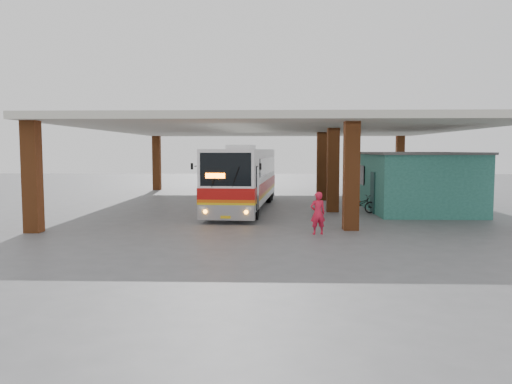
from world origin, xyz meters
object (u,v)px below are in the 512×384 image
Objects in this scene: red_chair at (359,199)px; pedestrian at (318,213)px; coach_bus at (244,177)px; motorcycle at (359,204)px.

pedestrian is at bearing -108.61° from red_chair.
coach_bus reaches higher than motorcycle.
red_chair is at bearing -121.41° from pedestrian.
coach_bus is 8.82m from pedestrian.
red_chair is at bearing -26.09° from motorcycle.
coach_bus is 6.77× the size of motorcycle.
motorcycle is at bearing -100.36° from red_chair.
pedestrian reaches higher than motorcycle.
motorcycle is at bearing -12.24° from coach_bus.
motorcycle is at bearing -126.37° from pedestrian.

